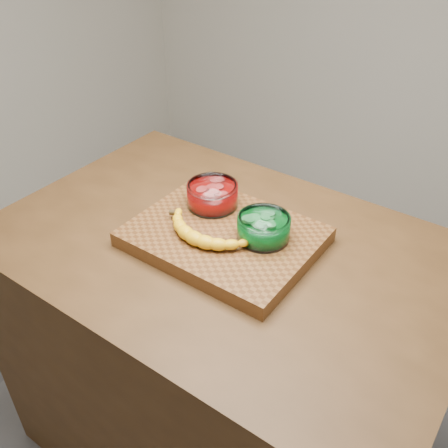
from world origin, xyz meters
The scene contains 6 objects.
ground centered at (0.00, 0.00, 0.00)m, with size 3.50×3.50×0.00m, color #515155.
counter centered at (0.00, 0.00, 0.45)m, with size 1.20×0.80×0.90m, color #482D15.
cutting_board centered at (0.00, 0.00, 0.92)m, with size 0.45×0.35×0.04m, color brown.
bowl_red centered at (-0.09, 0.08, 0.97)m, with size 0.14×0.14×0.06m.
bowl_green centered at (0.10, 0.03, 0.97)m, with size 0.13×0.13×0.06m.
banana centered at (-0.02, -0.06, 0.96)m, with size 0.27×0.12×0.04m, color yellow, non-canonical shape.
Camera 1 is at (0.59, -0.82, 1.68)m, focal length 40.00 mm.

